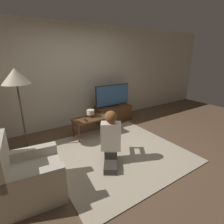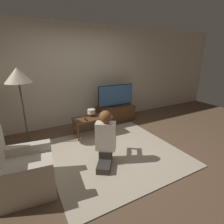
# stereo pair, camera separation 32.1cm
# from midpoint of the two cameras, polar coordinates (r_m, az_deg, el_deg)

# --- Properties ---
(ground_plane) EXTENTS (10.00, 10.00, 0.00)m
(ground_plane) POSITION_cam_midpoint_polar(r_m,az_deg,el_deg) (3.55, -0.88, -13.18)
(ground_plane) COLOR brown
(wall_back) EXTENTS (10.00, 0.06, 2.60)m
(wall_back) POSITION_cam_midpoint_polar(r_m,az_deg,el_deg) (4.80, -13.73, 11.20)
(wall_back) COLOR beige
(wall_back) RESTS_ON ground_plane
(rug) EXTENTS (2.42, 2.34, 0.02)m
(rug) POSITION_cam_midpoint_polar(r_m,az_deg,el_deg) (3.55, -0.88, -13.07)
(rug) COLOR #BCAD93
(rug) RESTS_ON ground_plane
(tv_stand) EXTENTS (1.04, 0.50, 0.44)m
(tv_stand) POSITION_cam_midpoint_polar(r_m,az_deg,el_deg) (5.07, -1.59, -0.45)
(tv_stand) COLOR brown
(tv_stand) RESTS_ON ground_plane
(tv) EXTENTS (1.07, 0.08, 0.61)m
(tv) POSITION_cam_midpoint_polar(r_m,az_deg,el_deg) (4.93, -1.67, 5.40)
(tv) COLOR black
(tv) RESTS_ON tv_stand
(coffee_table) EXTENTS (0.91, 0.42, 0.45)m
(coffee_table) POSITION_cam_midpoint_polar(r_m,az_deg,el_deg) (4.13, -8.77, -2.62)
(coffee_table) COLOR brown
(coffee_table) RESTS_ON ground_plane
(floor_lamp) EXTENTS (0.51, 0.51, 1.63)m
(floor_lamp) POSITION_cam_midpoint_polar(r_m,az_deg,el_deg) (3.78, -31.08, 9.18)
(floor_lamp) COLOR #4C4233
(floor_lamp) RESTS_ON ground_plane
(armchair) EXTENTS (0.87, 0.84, 0.91)m
(armchair) POSITION_cam_midpoint_polar(r_m,az_deg,el_deg) (2.80, -28.90, -18.39)
(armchair) COLOR beige
(armchair) RESTS_ON ground_plane
(person_kneeling) EXTENTS (0.66, 0.80, 0.97)m
(person_kneeling) POSITION_cam_midpoint_polar(r_m,az_deg,el_deg) (3.03, -3.45, -8.37)
(person_kneeling) COLOR #332D28
(person_kneeling) RESTS_ON rug
(table_lamp) EXTENTS (0.18, 0.18, 0.17)m
(table_lamp) POSITION_cam_midpoint_polar(r_m,az_deg,el_deg) (4.15, -9.23, -0.22)
(table_lamp) COLOR #4C3823
(table_lamp) RESTS_ON coffee_table
(remote) EXTENTS (0.04, 0.15, 0.02)m
(remote) POSITION_cam_midpoint_polar(r_m,az_deg,el_deg) (3.96, -10.86, -2.69)
(remote) COLOR black
(remote) RESTS_ON coffee_table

